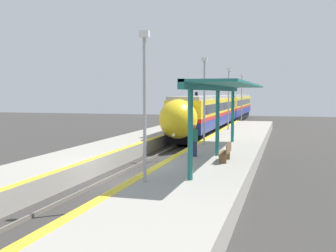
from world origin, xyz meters
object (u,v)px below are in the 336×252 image
Objects in this scene: person_waiting at (194,140)px; lamppost_far at (229,95)px; railway_signal at (196,107)px; lamppost_near at (145,97)px; lamppost_mid at (204,95)px; lamppost_farthest at (242,94)px; train at (223,109)px; platform_bench at (226,152)px.

lamppost_far reaches higher than person_waiting.
lamppost_near reaches higher than railway_signal.
person_waiting is at bearing -78.46° from railway_signal.
lamppost_mid and lamppost_farthest have the same top height.
train is at bearing 95.48° from lamppost_mid.
lamppost_near is (-0.43, -6.58, 2.29)m from person_waiting.
lamppost_far is (-2.24, 17.72, 2.66)m from platform_bench.
lamppost_near is 1.00× the size of lamppost_farthest.
person_waiting is at bearing -85.13° from lamppost_mid.
train is 8.68× the size of lamppost_far.
lamppost_mid is 1.00× the size of lamppost_far.
lamppost_mid is at bearing -76.85° from railway_signal.
lamppost_far is at bearing -79.82° from train.
lamppost_farthest is at bearing 90.00° from lamppost_mid.
lamppost_near is at bearing -86.25° from train.
lamppost_farthest is (0.00, 23.19, 0.00)m from lamppost_mid.
platform_bench is 0.30× the size of lamppost_mid.
lamppost_farthest is (0.00, 34.78, 0.00)m from lamppost_near.
lamppost_mid is (2.39, -24.90, 1.78)m from train.
person_waiting is 0.30× the size of lamppost_near.
lamppost_near is at bearing -112.28° from platform_bench.
lamppost_mid is at bearing -90.00° from lamppost_far.
person_waiting is (-1.81, 1.11, 0.37)m from platform_bench.
lamppost_farthest is (4.72, 2.97, 1.39)m from railway_signal.
lamppost_mid is (-0.43, 5.02, 2.29)m from person_waiting.
railway_signal is at bearing 103.15° from lamppost_mid.
platform_bench is 0.30× the size of lamppost_farthest.
railway_signal is 9.93m from lamppost_far.
railway_signal is at bearing 101.54° from person_waiting.
platform_bench is 18.06m from lamppost_far.
lamppost_mid is 11.59m from lamppost_far.
train is 36.61m from lamppost_near.
lamppost_farthest is (-2.24, 29.32, 2.66)m from platform_bench.
train is 31.38m from platform_bench.
railway_signal is at bearing 98.44° from lamppost_near.
railway_signal is 0.78× the size of lamppost_farthest.
lamppost_far is at bearing -61.29° from railway_signal.
lamppost_near is (2.39, -36.49, 1.78)m from train.
person_waiting is 28.30m from lamppost_farthest.
train is at bearing 95.38° from person_waiting.
lamppost_near is (4.72, -31.81, 1.39)m from railway_signal.
lamppost_far and lamppost_farthest have the same top height.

